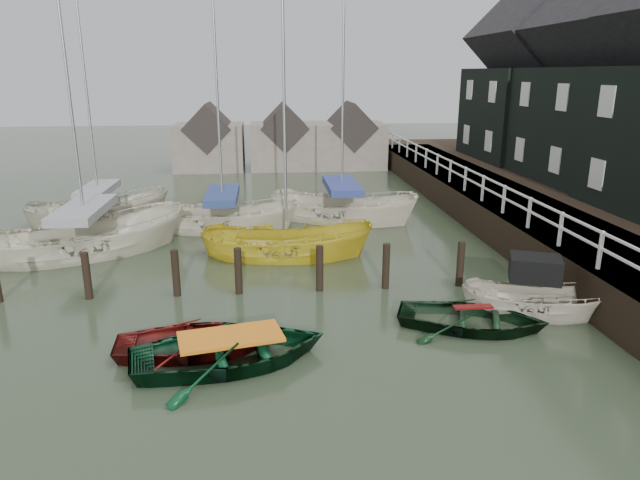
{
  "coord_description": "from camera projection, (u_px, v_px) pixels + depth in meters",
  "views": [
    {
      "loc": [
        -0.33,
        -12.91,
        6.29
      ],
      "look_at": [
        1.27,
        3.6,
        1.4
      ],
      "focal_mm": 32.0,
      "sensor_mm": 36.0,
      "label": 1
    }
  ],
  "objects": [
    {
      "name": "sailboat_b",
      "position": [
        224.0,
        228.0,
        23.7
      ],
      "size": [
        6.57,
        3.28,
        12.53
      ],
      "rotation": [
        0.0,
        0.0,
        1.42
      ],
      "color": "beige",
      "rests_on": "ground"
    },
    {
      "name": "mooring_pilings",
      "position": [
        242.0,
        277.0,
        16.76
      ],
      "size": [
        13.72,
        0.22,
        1.8
      ],
      "color": "black",
      "rests_on": "ground"
    },
    {
      "name": "rowboat_dkgreen",
      "position": [
        471.0,
        328.0,
        14.62
      ],
      "size": [
        4.41,
        3.77,
        0.77
      ],
      "primitive_type": "imported",
      "rotation": [
        0.0,
        0.0,
        1.23
      ],
      "color": "black",
      "rests_on": "ground"
    },
    {
      "name": "rowboat_red",
      "position": [
        199.0,
        351.0,
        13.39
      ],
      "size": [
        3.98,
        2.99,
        0.78
      ],
      "primitive_type": "imported",
      "rotation": [
        0.0,
        0.0,
        1.65
      ],
      "color": "#5B0F0D",
      "rests_on": "ground"
    },
    {
      "name": "sailboat_c",
      "position": [
        287.0,
        255.0,
        20.33
      ],
      "size": [
        6.31,
        2.98,
        11.36
      ],
      "rotation": [
        0.0,
        0.0,
        1.45
      ],
      "color": "gold",
      "rests_on": "ground"
    },
    {
      "name": "far_sheds",
      "position": [
        282.0,
        141.0,
        38.51
      ],
      "size": [
        14.0,
        4.08,
        4.39
      ],
      "color": "#665B51",
      "rests_on": "ground"
    },
    {
      "name": "land_strip",
      "position": [
        616.0,
        221.0,
        25.07
      ],
      "size": [
        14.0,
        38.0,
        1.5
      ],
      "primitive_type": "cube",
      "color": "black",
      "rests_on": "ground"
    },
    {
      "name": "sailboat_a",
      "position": [
        88.0,
        252.0,
        20.55
      ],
      "size": [
        7.6,
        5.44,
        12.16
      ],
      "rotation": [
        0.0,
        0.0,
        2.01
      ],
      "color": "beige",
      "rests_on": "ground"
    },
    {
      "name": "motorboat",
      "position": [
        534.0,
        310.0,
        15.41
      ],
      "size": [
        4.13,
        2.74,
        2.31
      ],
      "rotation": [
        0.0,
        0.0,
        1.2
      ],
      "color": "beige",
      "rests_on": "ground"
    },
    {
      "name": "ground",
      "position": [
        283.0,
        336.0,
        14.14
      ],
      "size": [
        120.0,
        120.0,
        0.0
      ],
      "primitive_type": "plane",
      "color": "#293421",
      "rests_on": "ground"
    },
    {
      "name": "rowboat_green",
      "position": [
        232.0,
        363.0,
        12.83
      ],
      "size": [
        4.94,
        3.98,
        0.91
      ],
      "primitive_type": "imported",
      "rotation": [
        0.0,
        0.0,
        1.78
      ],
      "color": "black",
      "rests_on": "ground"
    },
    {
      "name": "pier",
      "position": [
        496.0,
        208.0,
        24.36
      ],
      "size": [
        3.04,
        32.0,
        2.7
      ],
      "color": "black",
      "rests_on": "ground"
    },
    {
      "name": "sailboat_d",
      "position": [
        342.0,
        219.0,
        25.21
      ],
      "size": [
        7.18,
        5.1,
        12.63
      ],
      "rotation": [
        0.0,
        0.0,
        1.14
      ],
      "color": "silver",
      "rests_on": "ground"
    },
    {
      "name": "sailboat_e",
      "position": [
        101.0,
        219.0,
        25.16
      ],
      "size": [
        6.42,
        4.12,
        10.19
      ],
      "rotation": [
        0.0,
        0.0,
        1.91
      ],
      "color": "#B9B29E",
      "rests_on": "ground"
    }
  ]
}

